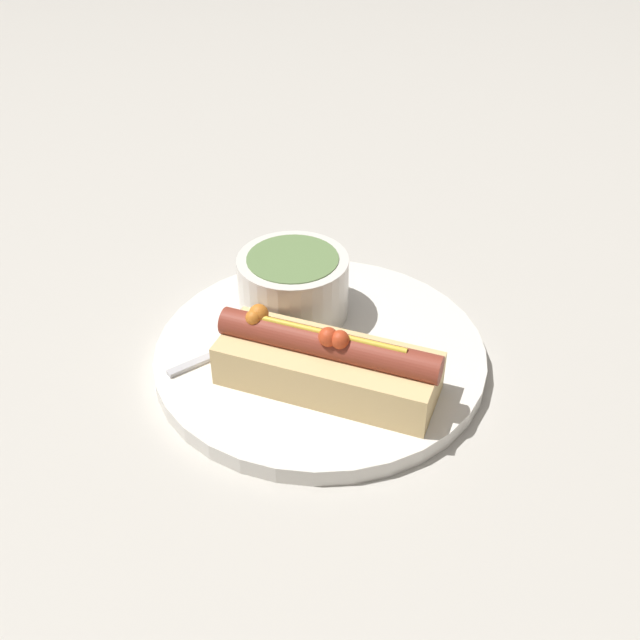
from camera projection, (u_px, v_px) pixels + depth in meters
The scene contains 5 objects.
ground_plane at pixel (320, 361), 0.64m from camera, with size 4.00×4.00×0.00m, color #BCB7AD.
dinner_plate at pixel (320, 354), 0.64m from camera, with size 0.28×0.28×0.01m.
hot_dog at pixel (327, 363), 0.58m from camera, with size 0.18×0.12×0.06m.
soup_bowl at pixel (293, 283), 0.66m from camera, with size 0.10×0.10×0.06m.
spoon at pixel (298, 318), 0.66m from camera, with size 0.15×0.12×0.01m.
Camera 1 is at (0.01, -0.50, 0.41)m, focal length 42.00 mm.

